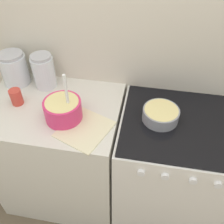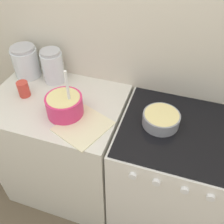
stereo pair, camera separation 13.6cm
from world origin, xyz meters
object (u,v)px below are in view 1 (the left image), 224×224
Objects in this scene: stove at (168,170)px; mixing_bowl at (63,109)px; tin_can at (16,97)px; storage_jar_middle at (44,73)px; storage_jar_left at (15,70)px; baking_pan at (161,114)px.

mixing_bowl reaches higher than stove.
storage_jar_middle is at bearing 63.06° from tin_can.
storage_jar_middle is (0.20, -0.00, 0.00)m from storage_jar_left.
baking_pan is at bearing -14.24° from storage_jar_middle.
storage_jar_middle is at bearing 165.76° from baking_pan.
baking_pan is at bearing 176.43° from stove.
storage_jar_left is 0.20m from storage_jar_middle.
storage_jar_middle is (-0.21, 0.27, 0.03)m from mixing_bowl.
tin_can is (-0.31, 0.07, -0.02)m from mixing_bowl.
storage_jar_middle reaches higher than stove.
storage_jar_left reaches higher than baking_pan.
stove is 0.51m from baking_pan.
stove is at bearing 0.43° from tin_can.
tin_can is (-0.96, -0.01, 0.51)m from stove.
storage_jar_left is 0.96× the size of storage_jar_middle.
storage_jar_left is at bearing 146.30° from mixing_bowl.
baking_pan is 2.06× the size of tin_can.
storage_jar_left is 0.23m from tin_can.
mixing_bowl is 1.35× the size of storage_jar_middle.
baking_pan is at bearing 9.24° from mixing_bowl.
storage_jar_middle is 0.23m from tin_can.
stove is 4.41× the size of storage_jar_left.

